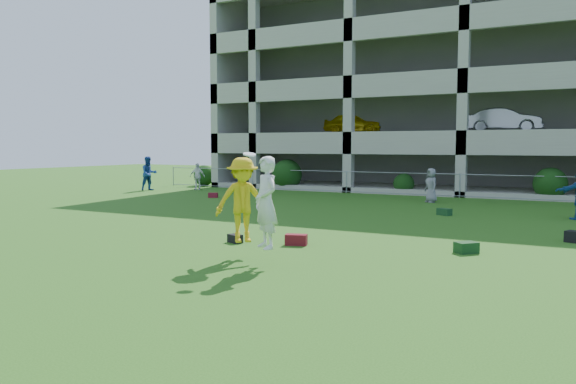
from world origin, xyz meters
The scene contains 14 objects.
ground centered at (0.00, 0.00, 0.00)m, with size 100.00×100.00×0.00m, color #235114.
bystander_a centered at (-16.51, 15.10, 0.97)m, with size 0.94×0.73×1.94m, color navy.
bystander_b centered at (-14.48, 16.91, 0.77)m, with size 0.90×0.38×1.54m, color white.
bystander_c centered at (-0.66, 15.96, 0.77)m, with size 0.75×0.49×1.54m, color gray.
bag_red_a centered at (-0.98, 3.41, 0.14)m, with size 0.55×0.30×0.28m, color #510F0D.
bag_black_b centered at (-2.57, 2.97, 0.11)m, with size 0.40×0.25×0.22m, color black.
bag_green_c centered at (3.07, 4.40, 0.13)m, with size 0.50×0.35×0.26m, color #123312.
crate_d centered at (5.28, 7.28, 0.15)m, with size 0.35×0.35×0.30m, color black.
bag_red_f centered at (-10.68, 13.21, 0.12)m, with size 0.45×0.28×0.24m, color maroon.
bag_green_g centered at (0.95, 11.51, 0.12)m, with size 0.50×0.30×0.25m, color #153613.
frisbee_contest centered at (-1.04, 1.24, 1.34)m, with size 2.04×1.59×2.06m.
parking_garage centered at (-0.01, 27.70, 6.01)m, with size 30.00×14.00×12.00m.
fence centered at (0.00, 19.00, 0.61)m, with size 36.06×0.06×1.20m.
shrub_row centered at (4.59, 19.70, 1.51)m, with size 34.38×2.52×3.50m.
Camera 1 is at (5.58, -9.23, 2.55)m, focal length 35.00 mm.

